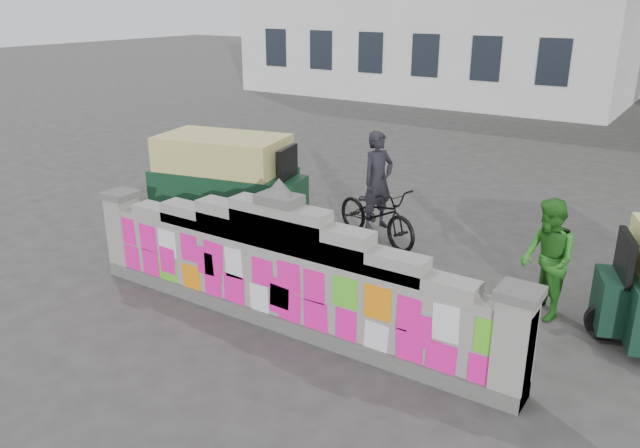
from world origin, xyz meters
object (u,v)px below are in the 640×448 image
(cyclist_bike, at_px, (377,214))
(pedestrian, at_px, (547,259))
(cyclist_rider, at_px, (377,195))
(rickshaw_left, at_px, (228,177))

(cyclist_bike, bearing_deg, pedestrian, -90.07)
(cyclist_bike, relative_size, pedestrian, 1.18)
(cyclist_rider, xyz_separation_m, rickshaw_left, (-2.92, -0.59, -0.00))
(rickshaw_left, bearing_deg, cyclist_bike, -0.85)
(pedestrian, bearing_deg, cyclist_bike, -149.89)
(cyclist_bike, xyz_separation_m, rickshaw_left, (-2.92, -0.59, 0.35))
(cyclist_rider, xyz_separation_m, pedestrian, (3.20, -1.19, -0.04))
(pedestrian, bearing_deg, rickshaw_left, -135.12)
(cyclist_rider, bearing_deg, cyclist_bike, 110.25)
(cyclist_bike, bearing_deg, rickshaw_left, 121.71)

